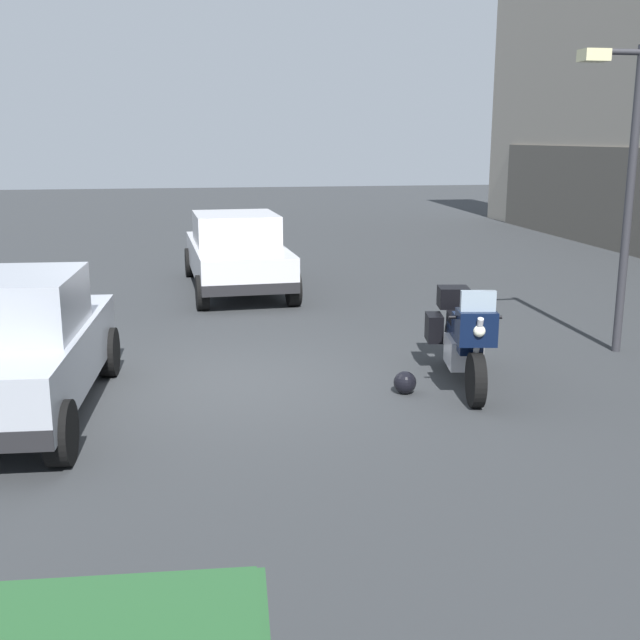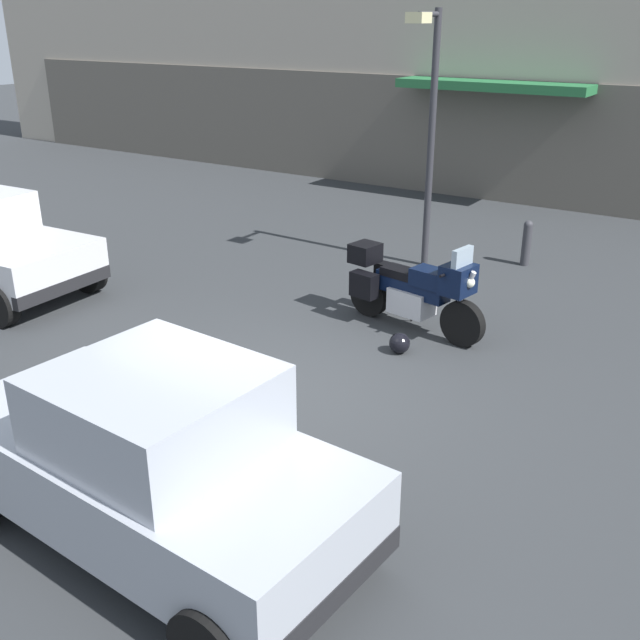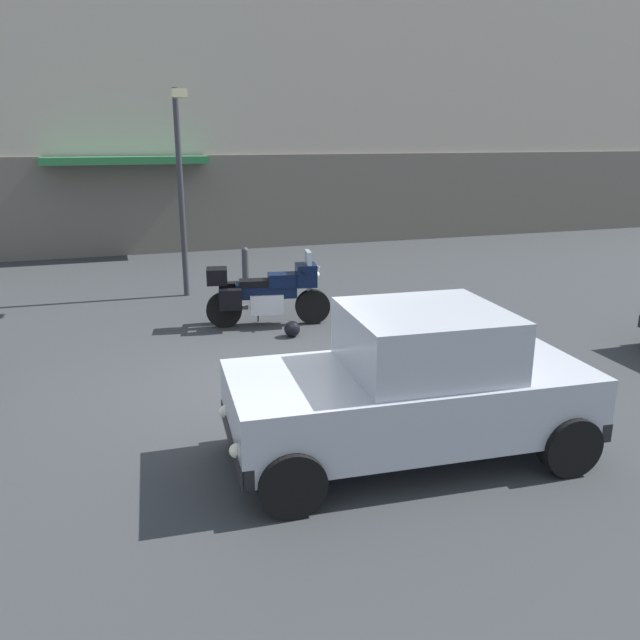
{
  "view_description": "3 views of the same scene",
  "coord_description": "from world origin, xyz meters",
  "px_view_note": "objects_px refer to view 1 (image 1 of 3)",
  "views": [
    {
      "loc": [
        9.59,
        -0.46,
        3.07
      ],
      "look_at": [
        -0.22,
        1.23,
        0.74
      ],
      "focal_mm": 43.96,
      "sensor_mm": 36.0,
      "label": 1
    },
    {
      "loc": [
        4.75,
        -5.92,
        4.16
      ],
      "look_at": [
        0.29,
        0.9,
        0.79
      ],
      "focal_mm": 41.44,
      "sensor_mm": 36.0,
      "label": 2
    },
    {
      "loc": [
        -2.11,
        -8.05,
        3.36
      ],
      "look_at": [
        0.81,
        0.75,
        0.67
      ],
      "focal_mm": 35.86,
      "sensor_mm": 36.0,
      "label": 3
    }
  ],
  "objects_px": {
    "helmet": "(405,382)",
    "streetlamp_curbside": "(622,168)",
    "car_hatchback_near": "(12,347)",
    "motorcycle": "(464,337)",
    "car_sedan_far": "(236,252)"
  },
  "relations": [
    {
      "from": "helmet",
      "to": "streetlamp_curbside",
      "type": "bearing_deg",
      "value": 111.63
    },
    {
      "from": "helmet",
      "to": "car_hatchback_near",
      "type": "distance_m",
      "value": 4.56
    },
    {
      "from": "motorcycle",
      "to": "car_sedan_far",
      "type": "relative_size",
      "value": 0.49
    },
    {
      "from": "motorcycle",
      "to": "helmet",
      "type": "distance_m",
      "value": 0.99
    },
    {
      "from": "car_sedan_far",
      "to": "streetlamp_curbside",
      "type": "distance_m",
      "value": 7.83
    },
    {
      "from": "helmet",
      "to": "car_sedan_far",
      "type": "relative_size",
      "value": 0.06
    },
    {
      "from": "helmet",
      "to": "car_hatchback_near",
      "type": "bearing_deg",
      "value": -89.4
    },
    {
      "from": "helmet",
      "to": "streetlamp_curbside",
      "type": "height_order",
      "value": "streetlamp_curbside"
    },
    {
      "from": "helmet",
      "to": "streetlamp_curbside",
      "type": "xyz_separation_m",
      "value": [
        -1.36,
        3.44,
        2.5
      ]
    },
    {
      "from": "helmet",
      "to": "car_hatchback_near",
      "type": "xyz_separation_m",
      "value": [
        0.05,
        -4.51,
        0.67
      ]
    },
    {
      "from": "car_hatchback_near",
      "to": "streetlamp_curbside",
      "type": "height_order",
      "value": "streetlamp_curbside"
    },
    {
      "from": "streetlamp_curbside",
      "to": "car_sedan_far",
      "type": "bearing_deg",
      "value": -138.83
    },
    {
      "from": "helmet",
      "to": "car_sedan_far",
      "type": "xyz_separation_m",
      "value": [
        -7.09,
        -1.56,
        0.64
      ]
    },
    {
      "from": "car_sedan_far",
      "to": "car_hatchback_near",
      "type": "bearing_deg",
      "value": 154.82
    },
    {
      "from": "motorcycle",
      "to": "helmet",
      "type": "height_order",
      "value": "motorcycle"
    }
  ]
}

